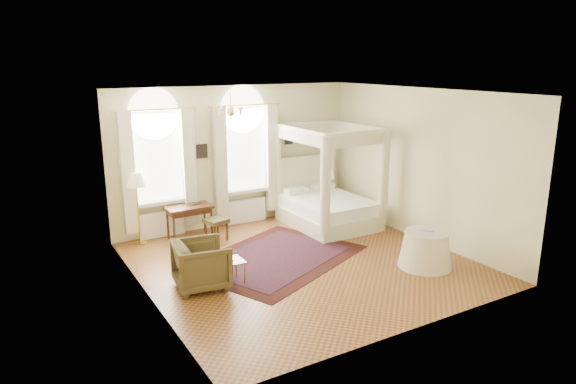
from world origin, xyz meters
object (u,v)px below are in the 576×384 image
object	(u,v)px
nightstand	(324,199)
armchair	(202,265)
writing_desk	(189,211)
side_table	(425,250)
floor_lamp	(136,183)
stool	(216,222)
canopy_bed	(329,203)
coffee_table	(226,264)

from	to	relation	value
nightstand	armchair	xyz separation A→B (m)	(-4.46, -2.75, 0.08)
writing_desk	side_table	size ratio (longest dim) A/B	0.99
floor_lamp	stool	bearing A→B (deg)	-23.31
canopy_bed	floor_lamp	size ratio (longest dim) A/B	1.51
nightstand	armchair	world-z (taller)	armchair
coffee_table	floor_lamp	size ratio (longest dim) A/B	0.40
armchair	floor_lamp	size ratio (longest dim) A/B	0.58
side_table	armchair	bearing A→B (deg)	162.20
armchair	side_table	xyz separation A→B (m)	(4.03, -1.30, -0.08)
writing_desk	side_table	world-z (taller)	writing_desk
stool	floor_lamp	world-z (taller)	floor_lamp
coffee_table	nightstand	bearing A→B (deg)	35.19
canopy_bed	coffee_table	world-z (taller)	canopy_bed
writing_desk	floor_lamp	distance (m)	1.29
armchair	side_table	size ratio (longest dim) A/B	0.90
nightstand	armchair	bearing A→B (deg)	-148.34
armchair	floor_lamp	distance (m)	2.92
canopy_bed	stool	size ratio (longest dim) A/B	4.47
canopy_bed	writing_desk	bearing A→B (deg)	166.37
nightstand	side_table	world-z (taller)	side_table
floor_lamp	side_table	world-z (taller)	floor_lamp
writing_desk	side_table	xyz separation A→B (m)	(3.33, -3.83, -0.29)
nightstand	armchair	distance (m)	5.24
stool	armchair	world-z (taller)	armchair
canopy_bed	writing_desk	size ratio (longest dim) A/B	2.37
stool	coffee_table	xyz separation A→B (m)	(-0.74, -2.21, -0.03)
side_table	stool	bearing A→B (deg)	130.30
nightstand	coffee_table	distance (m)	4.96
stool	floor_lamp	distance (m)	1.88
stool	coffee_table	size ratio (longest dim) A/B	0.84
nightstand	coffee_table	world-z (taller)	nightstand
nightstand	coffee_table	bearing A→B (deg)	-144.81
canopy_bed	stool	distance (m)	2.78
canopy_bed	floor_lamp	xyz separation A→B (m)	(-4.26, 0.99, 0.80)
coffee_table	side_table	world-z (taller)	side_table
nightstand	stool	distance (m)	3.37
floor_lamp	nightstand	bearing A→B (deg)	0.00
writing_desk	canopy_bed	bearing A→B (deg)	-13.63
writing_desk	stool	xyz separation A→B (m)	(0.45, -0.43, -0.22)
stool	side_table	world-z (taller)	side_table
canopy_bed	side_table	size ratio (longest dim) A/B	2.34
canopy_bed	armchair	world-z (taller)	canopy_bed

